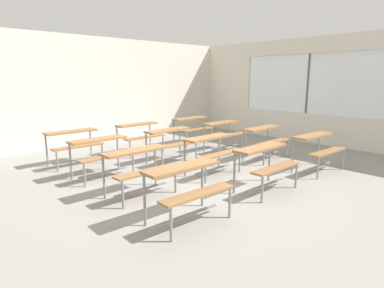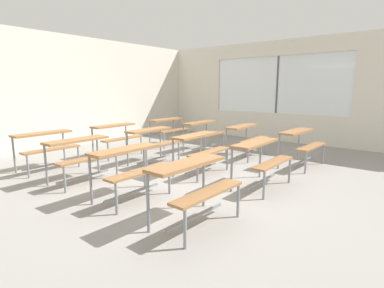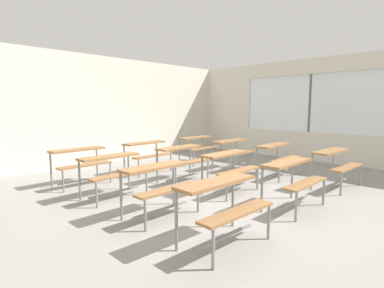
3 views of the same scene
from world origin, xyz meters
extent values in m
cube|color=gray|center=(0.00, 0.00, -0.03)|extent=(10.00, 9.00, 0.05)
cube|color=silver|center=(0.00, 4.50, 1.50)|extent=(10.00, 0.12, 3.00)
cube|color=silver|center=(5.00, 0.00, 0.42)|extent=(0.12, 9.00, 0.85)
cube|color=silver|center=(5.00, 0.00, 2.77)|extent=(0.12, 9.00, 0.45)
cube|color=silver|center=(5.00, 3.55, 1.70)|extent=(0.12, 1.90, 1.70)
cube|color=white|center=(5.00, 0.50, 1.70)|extent=(0.02, 4.20, 1.70)
cube|color=#4C5156|center=(5.00, 0.50, 1.70)|extent=(0.06, 0.05, 1.70)
cube|color=olive|center=(-1.17, -1.09, 0.72)|extent=(1.11, 0.35, 0.04)
cube|color=olive|center=(-1.18, -1.41, 0.44)|extent=(1.10, 0.25, 0.03)
cylinder|color=gray|center=(-1.67, -0.94, 0.36)|extent=(0.04, 0.04, 0.72)
cylinder|color=gray|center=(-0.67, -0.97, 0.36)|extent=(0.04, 0.04, 0.72)
cylinder|color=gray|center=(-1.68, -1.49, 0.22)|extent=(0.04, 0.04, 0.44)
cylinder|color=gray|center=(-0.68, -1.52, 0.22)|extent=(0.04, 0.04, 0.44)
cube|color=gray|center=(-1.18, -1.23, 0.10)|extent=(1.00, 0.05, 0.03)
cube|color=olive|center=(0.58, -1.08, 0.72)|extent=(1.10, 0.33, 0.04)
cube|color=olive|center=(0.58, -1.40, 0.44)|extent=(1.10, 0.23, 0.03)
cylinder|color=gray|center=(0.08, -0.95, 0.36)|extent=(0.04, 0.04, 0.72)
cylinder|color=gray|center=(1.08, -0.94, 0.36)|extent=(0.04, 0.04, 0.72)
cylinder|color=gray|center=(0.08, -1.50, 0.22)|extent=(0.04, 0.04, 0.44)
cylinder|color=gray|center=(1.08, -1.49, 0.22)|extent=(0.04, 0.04, 0.44)
cube|color=gray|center=(0.58, -1.22, 0.10)|extent=(1.00, 0.04, 0.03)
cube|color=olive|center=(2.33, -1.12, 0.72)|extent=(1.11, 0.36, 0.04)
cube|color=olive|center=(2.32, -1.44, 0.44)|extent=(1.11, 0.26, 0.03)
cylinder|color=gray|center=(1.84, -0.96, 0.36)|extent=(0.04, 0.04, 0.72)
cylinder|color=gray|center=(2.84, -1.00, 0.36)|extent=(0.04, 0.04, 0.72)
cylinder|color=gray|center=(1.82, -1.51, 0.22)|extent=(0.04, 0.04, 0.44)
cylinder|color=gray|center=(2.82, -1.55, 0.22)|extent=(0.04, 0.04, 0.44)
cube|color=gray|center=(2.33, -1.26, 0.10)|extent=(1.00, 0.07, 0.03)
cube|color=olive|center=(-1.10, 0.15, 0.72)|extent=(1.10, 0.34, 0.04)
cube|color=olive|center=(-1.10, -0.17, 0.44)|extent=(1.10, 0.24, 0.03)
cylinder|color=gray|center=(-1.61, 0.28, 0.36)|extent=(0.04, 0.04, 0.72)
cylinder|color=gray|center=(-0.61, 0.29, 0.36)|extent=(0.04, 0.04, 0.72)
cylinder|color=gray|center=(-1.60, -0.27, 0.22)|extent=(0.04, 0.04, 0.44)
cylinder|color=gray|center=(-0.60, -0.26, 0.22)|extent=(0.04, 0.04, 0.44)
cube|color=gray|center=(-1.10, 0.01, 0.10)|extent=(1.00, 0.05, 0.03)
cube|color=olive|center=(0.59, 0.17, 0.72)|extent=(1.11, 0.36, 0.04)
cube|color=olive|center=(0.60, -0.15, 0.44)|extent=(1.11, 0.26, 0.03)
cylinder|color=gray|center=(0.09, 0.30, 0.36)|extent=(0.04, 0.04, 0.72)
cylinder|color=gray|center=(1.09, 0.33, 0.36)|extent=(0.04, 0.04, 0.72)
cylinder|color=gray|center=(0.11, -0.25, 0.22)|extent=(0.04, 0.04, 0.44)
cylinder|color=gray|center=(1.11, -0.22, 0.22)|extent=(0.04, 0.04, 0.44)
cube|color=gray|center=(0.60, 0.03, 0.10)|extent=(1.00, 0.07, 0.03)
cube|color=olive|center=(2.35, 0.16, 0.72)|extent=(1.11, 0.36, 0.04)
cube|color=olive|center=(2.37, -0.15, 0.44)|extent=(1.11, 0.26, 0.03)
cylinder|color=gray|center=(1.85, 0.28, 0.36)|extent=(0.04, 0.04, 0.72)
cylinder|color=gray|center=(2.85, 0.33, 0.36)|extent=(0.04, 0.04, 0.72)
cylinder|color=gray|center=(1.87, -0.27, 0.22)|extent=(0.04, 0.04, 0.44)
cylinder|color=gray|center=(2.87, -0.22, 0.22)|extent=(0.04, 0.04, 0.44)
cube|color=gray|center=(2.36, 0.03, 0.10)|extent=(1.00, 0.07, 0.03)
cube|color=olive|center=(-1.11, 1.44, 0.72)|extent=(1.11, 0.35, 0.04)
cube|color=olive|center=(-1.10, 1.12, 0.44)|extent=(1.11, 0.25, 0.03)
cylinder|color=gray|center=(-1.61, 1.56, 0.36)|extent=(0.04, 0.04, 0.72)
cylinder|color=gray|center=(-0.61, 1.59, 0.36)|extent=(0.04, 0.04, 0.72)
cylinder|color=gray|center=(-1.60, 1.01, 0.22)|extent=(0.04, 0.04, 0.44)
cylinder|color=gray|center=(-0.60, 1.04, 0.22)|extent=(0.04, 0.04, 0.44)
cube|color=gray|center=(-1.11, 1.30, 0.10)|extent=(1.00, 0.06, 0.03)
cube|color=olive|center=(0.56, 1.42, 0.72)|extent=(1.11, 0.36, 0.04)
cube|color=olive|center=(0.57, 1.10, 0.44)|extent=(1.11, 0.26, 0.03)
cylinder|color=gray|center=(0.06, 1.54, 0.36)|extent=(0.04, 0.04, 0.72)
cylinder|color=gray|center=(1.06, 1.58, 0.36)|extent=(0.04, 0.04, 0.72)
cylinder|color=gray|center=(0.08, 1.00, 0.22)|extent=(0.04, 0.04, 0.44)
cylinder|color=gray|center=(1.08, 1.03, 0.22)|extent=(0.04, 0.04, 0.44)
cube|color=gray|center=(0.57, 1.28, 0.10)|extent=(1.00, 0.07, 0.03)
cube|color=olive|center=(2.34, 1.42, 0.72)|extent=(1.10, 0.32, 0.04)
cube|color=olive|center=(2.34, 1.10, 0.44)|extent=(1.10, 0.22, 0.03)
cylinder|color=gray|center=(1.84, 1.56, 0.36)|extent=(0.04, 0.04, 0.72)
cylinder|color=gray|center=(2.84, 1.56, 0.36)|extent=(0.04, 0.04, 0.72)
cylinder|color=gray|center=(1.84, 1.01, 0.22)|extent=(0.04, 0.04, 0.44)
cylinder|color=gray|center=(2.84, 1.01, 0.22)|extent=(0.04, 0.04, 0.44)
cube|color=gray|center=(2.34, 1.28, 0.10)|extent=(1.00, 0.03, 0.03)
cube|color=olive|center=(-1.12, 2.68, 0.72)|extent=(1.11, 0.34, 0.04)
cube|color=olive|center=(-1.12, 2.36, 0.44)|extent=(1.10, 0.24, 0.03)
cylinder|color=gray|center=(-1.63, 2.82, 0.36)|extent=(0.04, 0.04, 0.72)
cylinder|color=gray|center=(-0.63, 2.83, 0.36)|extent=(0.04, 0.04, 0.72)
cylinder|color=gray|center=(-1.62, 2.27, 0.22)|extent=(0.04, 0.04, 0.44)
cylinder|color=gray|center=(-0.62, 2.28, 0.22)|extent=(0.04, 0.04, 0.44)
cube|color=gray|center=(-1.12, 2.54, 0.10)|extent=(1.00, 0.05, 0.03)
cube|color=olive|center=(0.54, 2.64, 0.72)|extent=(1.11, 0.36, 0.04)
cube|color=olive|center=(0.55, 2.32, 0.44)|extent=(1.11, 0.26, 0.03)
cylinder|color=gray|center=(0.03, 2.76, 0.36)|extent=(0.04, 0.04, 0.72)
cylinder|color=gray|center=(1.03, 2.80, 0.36)|extent=(0.04, 0.04, 0.72)
cylinder|color=gray|center=(0.05, 2.21, 0.22)|extent=(0.04, 0.04, 0.44)
cylinder|color=gray|center=(1.05, 2.25, 0.22)|extent=(0.04, 0.04, 0.44)
cube|color=gray|center=(0.54, 2.50, 0.10)|extent=(1.00, 0.07, 0.03)
cube|color=olive|center=(2.34, 2.65, 0.72)|extent=(1.10, 0.34, 0.04)
cube|color=olive|center=(2.34, 2.33, 0.44)|extent=(1.10, 0.24, 0.03)
cylinder|color=gray|center=(1.84, 2.79, 0.36)|extent=(0.04, 0.04, 0.72)
cylinder|color=gray|center=(2.84, 2.80, 0.36)|extent=(0.04, 0.04, 0.72)
cylinder|color=gray|center=(1.85, 2.24, 0.22)|extent=(0.04, 0.04, 0.44)
cylinder|color=gray|center=(2.85, 2.25, 0.22)|extent=(0.04, 0.04, 0.44)
cube|color=gray|center=(2.34, 2.51, 0.10)|extent=(1.00, 0.05, 0.03)
camera|label=1|loc=(-3.80, -4.18, 1.88)|focal=29.91mm
camera|label=2|loc=(-3.80, -3.30, 1.60)|focal=28.00mm
camera|label=3|loc=(-3.80, -3.30, 1.60)|focal=28.00mm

